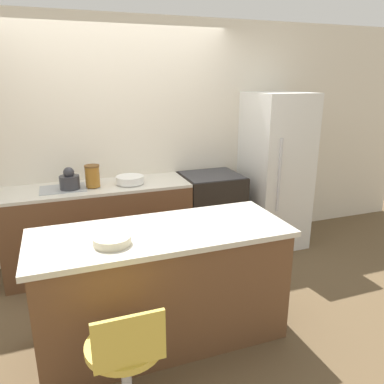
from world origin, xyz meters
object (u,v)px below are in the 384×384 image
object	(u,v)px
refrigerator	(275,171)
kettle	(69,180)
oven_range	(211,212)
stool_chair	(127,368)
mixing_bowl	(130,180)

from	to	relation	value
refrigerator	kettle	world-z (taller)	refrigerator
oven_range	kettle	distance (m)	1.63
oven_range	stool_chair	xyz separation A→B (m)	(-1.38, -2.05, -0.05)
oven_range	kettle	xyz separation A→B (m)	(-1.54, -0.04, 0.55)
oven_range	stool_chair	bearing A→B (deg)	-124.01
mixing_bowl	kettle	bearing A→B (deg)	180.00
refrigerator	kettle	bearing A→B (deg)	179.58
refrigerator	kettle	distance (m)	2.34
oven_range	stool_chair	world-z (taller)	oven_range
mixing_bowl	stool_chair	bearing A→B (deg)	-102.36
kettle	mixing_bowl	size ratio (longest dim) A/B	0.76
oven_range	mixing_bowl	size ratio (longest dim) A/B	3.18
oven_range	stool_chair	distance (m)	2.47
mixing_bowl	oven_range	bearing A→B (deg)	2.43
oven_range	mixing_bowl	xyz separation A→B (m)	(-0.94, -0.04, 0.50)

